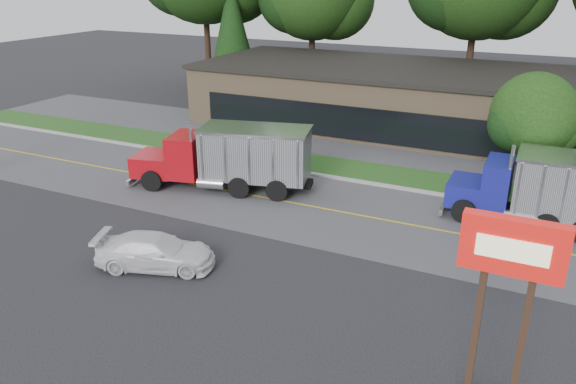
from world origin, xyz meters
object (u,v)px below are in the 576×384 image
(bilo_sign, at_px, (493,371))
(dump_truck_blue, at_px, (540,188))
(dump_truck_red, at_px, (231,156))
(rally_car, at_px, (155,251))

(bilo_sign, relative_size, dump_truck_blue, 0.84)
(dump_truck_red, xyz_separation_m, dump_truck_blue, (14.67, 2.09, -0.01))
(bilo_sign, bearing_deg, dump_truck_blue, 88.69)
(bilo_sign, bearing_deg, rally_car, 164.96)
(dump_truck_red, height_order, rally_car, dump_truck_red)
(dump_truck_red, relative_size, dump_truck_blue, 1.37)
(bilo_sign, height_order, rally_car, bilo_sign)
(dump_truck_blue, relative_size, rally_car, 1.53)
(bilo_sign, xyz_separation_m, dump_truck_blue, (0.32, 14.00, -0.22))
(dump_truck_red, relative_size, rally_car, 2.11)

